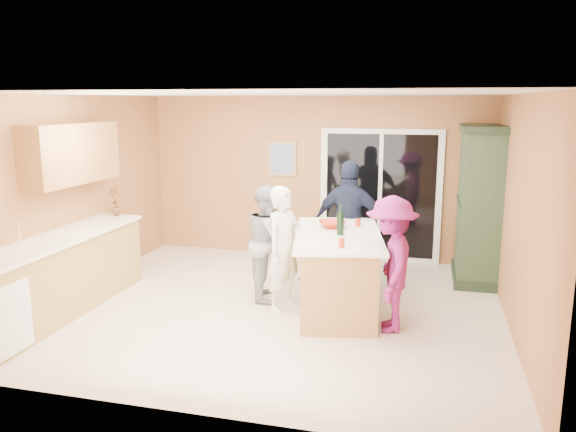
% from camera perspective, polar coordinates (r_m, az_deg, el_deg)
% --- Properties ---
extents(floor, '(5.50, 5.50, 0.00)m').
position_cam_1_polar(floor, '(7.07, -1.40, -9.27)').
color(floor, white).
rests_on(floor, ground).
extents(ceiling, '(5.50, 5.00, 0.10)m').
position_cam_1_polar(ceiling, '(6.61, -1.51, 12.31)').
color(ceiling, silver).
rests_on(ceiling, wall_back).
extents(wall_back, '(5.50, 0.10, 2.60)m').
position_cam_1_polar(wall_back, '(9.12, 2.80, 3.90)').
color(wall_back, tan).
rests_on(wall_back, ground).
extents(wall_front, '(5.50, 0.10, 2.60)m').
position_cam_1_polar(wall_front, '(4.43, -10.25, -4.55)').
color(wall_front, tan).
rests_on(wall_front, ground).
extents(wall_left, '(0.10, 5.00, 2.60)m').
position_cam_1_polar(wall_left, '(7.91, -21.02, 1.96)').
color(wall_left, tan).
rests_on(wall_left, ground).
extents(wall_right, '(0.10, 5.00, 2.60)m').
position_cam_1_polar(wall_right, '(6.55, 22.41, -0.01)').
color(wall_right, tan).
rests_on(wall_right, ground).
extents(left_cabinet_run, '(0.65, 3.05, 1.24)m').
position_cam_1_polar(left_cabinet_run, '(7.10, -23.39, -6.22)').
color(left_cabinet_run, '#AB8742').
rests_on(left_cabinet_run, floor).
extents(upper_cabinets, '(0.35, 1.60, 0.75)m').
position_cam_1_polar(upper_cabinets, '(7.58, -21.12, 5.96)').
color(upper_cabinets, '#AB8742').
rests_on(upper_cabinets, wall_left).
extents(sliding_door, '(1.90, 0.07, 2.10)m').
position_cam_1_polar(sliding_door, '(8.98, 9.33, 2.03)').
color(sliding_door, white).
rests_on(sliding_door, floor).
extents(framed_picture, '(0.46, 0.04, 0.56)m').
position_cam_1_polar(framed_picture, '(9.19, -0.59, 5.86)').
color(framed_picture, '#A68553').
rests_on(framed_picture, wall_back).
extents(kitchen_island, '(1.33, 2.00, 0.97)m').
position_cam_1_polar(kitchen_island, '(6.86, 5.05, -5.95)').
color(kitchen_island, '#AB8742').
rests_on(kitchen_island, floor).
extents(green_hutch, '(0.63, 1.20, 2.20)m').
position_cam_1_polar(green_hutch, '(8.30, 18.85, 0.93)').
color(green_hutch, '#1E3020').
rests_on(green_hutch, floor).
extents(woman_white, '(0.57, 0.66, 1.53)m').
position_cam_1_polar(woman_white, '(6.78, -0.40, -3.38)').
color(woman_white, white).
rests_on(woman_white, floor).
extents(woman_grey, '(0.74, 0.85, 1.48)m').
position_cam_1_polar(woman_grey, '(7.22, -1.94, -2.67)').
color(woman_grey, '#AEAEB1').
rests_on(woman_grey, floor).
extents(woman_navy, '(1.06, 0.53, 1.74)m').
position_cam_1_polar(woman_navy, '(7.72, 6.31, -0.81)').
color(woman_navy, '#192238').
rests_on(woman_navy, floor).
extents(woman_magenta, '(0.65, 1.03, 1.51)m').
position_cam_1_polar(woman_magenta, '(6.29, 10.41, -4.86)').
color(woman_magenta, '#942072').
rests_on(woman_magenta, floor).
extents(serving_bowl, '(0.42, 0.42, 0.08)m').
position_cam_1_polar(serving_bowl, '(7.02, 4.50, -0.83)').
color(serving_bowl, '#B12913').
rests_on(serving_bowl, kitchen_island).
extents(tulip_vase, '(0.24, 0.19, 0.41)m').
position_cam_1_polar(tulip_vase, '(8.20, -17.14, 1.43)').
color(tulip_vase, maroon).
rests_on(tulip_vase, left_cabinet_run).
extents(tumbler_near, '(0.08, 0.08, 0.10)m').
position_cam_1_polar(tumbler_near, '(7.10, 7.13, -0.66)').
color(tumbler_near, '#B12913').
rests_on(tumbler_near, kitchen_island).
extents(tumbler_far, '(0.08, 0.08, 0.09)m').
position_cam_1_polar(tumbler_far, '(6.08, 5.46, -2.73)').
color(tumbler_far, '#B12913').
rests_on(tumbler_far, kitchen_island).
extents(wine_bottle, '(0.08, 0.08, 0.36)m').
position_cam_1_polar(wine_bottle, '(6.61, 5.34, -0.73)').
color(wine_bottle, black).
rests_on(wine_bottle, kitchen_island).
extents(white_plate, '(0.26, 0.26, 0.01)m').
position_cam_1_polar(white_plate, '(6.39, 3.01, -2.35)').
color(white_plate, white).
rests_on(white_plate, kitchen_island).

